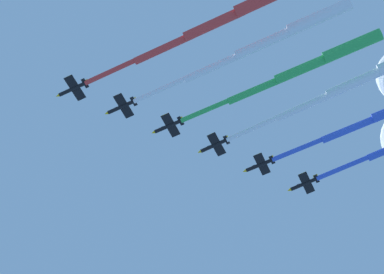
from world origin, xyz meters
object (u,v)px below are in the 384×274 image
jet_lead (216,22)px  jet_port_inner (269,41)px  jet_port_mid (359,80)px  jet_starboard_inner (305,67)px

jet_lead → jet_port_inner: (1.79, 15.81, 1.81)m
jet_lead → jet_port_mid: size_ratio=0.98×
jet_lead → jet_starboard_inner: size_ratio=1.05×
jet_starboard_inner → jet_port_mid: bearing=76.9°
jet_lead → jet_starboard_inner: jet_starboard_inner is taller
jet_starboard_inner → jet_port_mid: size_ratio=0.93×
jet_lead → jet_port_mid: bearing=85.6°
jet_port_inner → jet_port_mid: (1.61, 28.76, -0.09)m
jet_port_inner → jet_starboard_inner: jet_starboard_inner is taller
jet_starboard_inner → jet_lead: bearing=-89.5°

